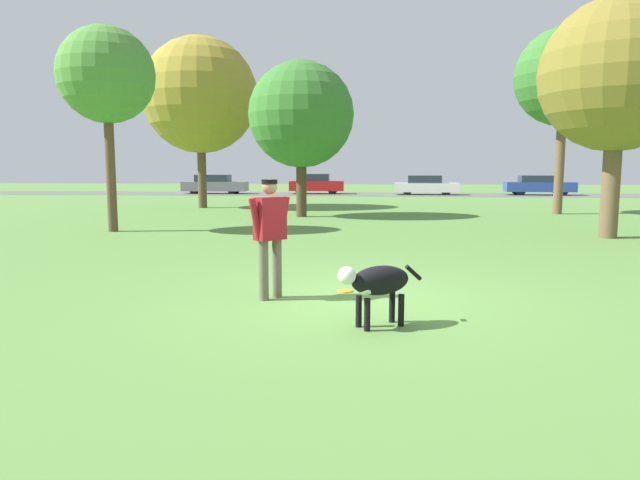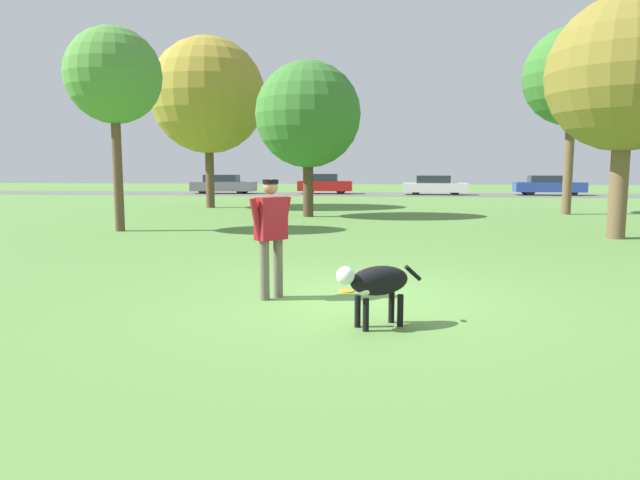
# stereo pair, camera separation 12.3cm
# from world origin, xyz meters

# --- Properties ---
(ground_plane) EXTENTS (120.00, 120.00, 0.00)m
(ground_plane) POSITION_xyz_m (0.00, 0.00, 0.00)
(ground_plane) COLOR #56843D
(far_road_strip) EXTENTS (120.00, 6.00, 0.01)m
(far_road_strip) POSITION_xyz_m (0.00, 32.76, 0.01)
(far_road_strip) COLOR #5B5B59
(far_road_strip) RESTS_ON ground_plane
(person) EXTENTS (0.52, 0.57, 1.63)m
(person) POSITION_xyz_m (-1.13, -0.07, 0.96)
(person) COLOR #665B4C
(person) RESTS_ON ground_plane
(dog) EXTENTS (0.99, 0.71, 0.72)m
(dog) POSITION_xyz_m (0.33, -1.33, 0.51)
(dog) COLOR black
(dog) RESTS_ON ground_plane
(frisbee) EXTENTS (0.22, 0.22, 0.02)m
(frisbee) POSITION_xyz_m (-0.14, 0.50, 0.01)
(frisbee) COLOR orange
(frisbee) RESTS_ON ground_plane
(tree_far_left) EXTENTS (5.18, 5.18, 7.66)m
(tree_far_left) POSITION_xyz_m (-7.80, 17.89, 5.06)
(tree_far_left) COLOR brown
(tree_far_left) RESTS_ON ground_plane
(tree_mid_center) EXTENTS (3.87, 3.87, 5.68)m
(tree_mid_center) POSITION_xyz_m (-2.58, 13.44, 3.74)
(tree_mid_center) COLOR #4C3826
(tree_mid_center) RESTS_ON ground_plane
(tree_near_left) EXTENTS (2.66, 2.66, 5.69)m
(tree_near_left) POSITION_xyz_m (-7.24, 7.85, 4.33)
(tree_near_left) COLOR brown
(tree_near_left) RESTS_ON ground_plane
(tree_near_right) EXTENTS (3.83, 3.83, 6.04)m
(tree_near_right) POSITION_xyz_m (6.22, 7.74, 4.10)
(tree_near_right) COLOR brown
(tree_near_right) RESTS_ON ground_plane
(tree_far_right) EXTENTS (3.75, 3.75, 7.18)m
(tree_far_right) POSITION_xyz_m (7.33, 15.81, 5.28)
(tree_far_right) COLOR brown
(tree_far_right) RESTS_ON ground_plane
(parked_car_grey) EXTENTS (4.63, 1.81, 1.36)m
(parked_car_grey) POSITION_xyz_m (-11.57, 32.54, 0.66)
(parked_car_grey) COLOR slate
(parked_car_grey) RESTS_ON ground_plane
(parked_car_red) EXTENTS (3.91, 2.00, 1.43)m
(parked_car_red) POSITION_xyz_m (-4.24, 33.03, 0.70)
(parked_car_red) COLOR red
(parked_car_red) RESTS_ON ground_plane
(parked_car_white) EXTENTS (4.41, 1.84, 1.33)m
(parked_car_white) POSITION_xyz_m (3.44, 32.38, 0.65)
(parked_car_white) COLOR white
(parked_car_white) RESTS_ON ground_plane
(parked_car_blue) EXTENTS (4.58, 1.83, 1.34)m
(parked_car_blue) POSITION_xyz_m (11.05, 32.64, 0.67)
(parked_car_blue) COLOR #284293
(parked_car_blue) RESTS_ON ground_plane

